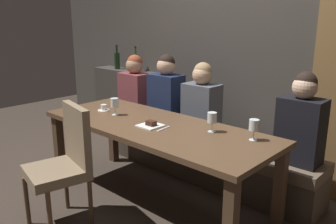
{
  "coord_description": "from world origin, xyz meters",
  "views": [
    {
      "loc": [
        2.09,
        -2.09,
        1.65
      ],
      "look_at": [
        0.06,
        0.11,
        0.84
      ],
      "focal_mm": 37.81,
      "sensor_mm": 36.0,
      "label": 1
    }
  ],
  "objects": [
    {
      "name": "wine_glass_center_back",
      "position": [
        0.84,
        0.22,
        0.86
      ],
      "size": [
        0.08,
        0.08,
        0.16
      ],
      "color": "silver",
      "rests_on": "dining_table"
    },
    {
      "name": "diner_redhead",
      "position": [
        -1.04,
        0.72,
        0.81
      ],
      "size": [
        0.36,
        0.24,
        0.77
      ],
      "color": "brown",
      "rests_on": "banquette_bench"
    },
    {
      "name": "diner_bearded",
      "position": [
        -0.5,
        0.69,
        0.83
      ],
      "size": [
        0.36,
        0.24,
        0.81
      ],
      "color": "#192342",
      "rests_on": "banquette_bench"
    },
    {
      "name": "fork_on_table",
      "position": [
        0.15,
        -0.04,
        0.74
      ],
      "size": [
        0.04,
        0.17,
        0.01
      ],
      "primitive_type": "cube",
      "rotation": [
        0.0,
        0.0,
        0.11
      ],
      "color": "silver",
      "rests_on": "dining_table"
    },
    {
      "name": "back_counter",
      "position": [
        -1.55,
        1.04,
        0.47
      ],
      "size": [
        1.1,
        0.28,
        0.95
      ],
      "primitive_type": "cube",
      "color": "#38342F",
      "rests_on": "ground"
    },
    {
      "name": "espresso_cup",
      "position": [
        -0.7,
        -0.01,
        0.77
      ],
      "size": [
        0.12,
        0.12,
        0.06
      ],
      "color": "white",
      "rests_on": "dining_table"
    },
    {
      "name": "wine_glass_near_left",
      "position": [
        0.49,
        0.17,
        0.86
      ],
      "size": [
        0.08,
        0.08,
        0.16
      ],
      "color": "silver",
      "rests_on": "dining_table"
    },
    {
      "name": "chair_near_side",
      "position": [
        -0.29,
        -0.72,
        0.56
      ],
      "size": [
        0.53,
        0.53,
        0.98
      ],
      "color": "brown",
      "rests_on": "ground"
    },
    {
      "name": "ground",
      "position": [
        0.0,
        0.0,
        0.0
      ],
      "size": [
        9.0,
        9.0,
        0.0
      ],
      "primitive_type": "plane",
      "color": "#382D26"
    },
    {
      "name": "back_wall_tiled",
      "position": [
        0.0,
        1.22,
        1.5
      ],
      "size": [
        6.0,
        0.12,
        3.0
      ],
      "primitive_type": "cube",
      "color": "#423D38",
      "rests_on": "ground"
    },
    {
      "name": "wine_bottle_dark_red",
      "position": [
        -1.73,
        1.02,
        1.07
      ],
      "size": [
        0.08,
        0.08,
        0.33
      ],
      "color": "black",
      "rests_on": "back_counter"
    },
    {
      "name": "wine_bottle_pale_label",
      "position": [
        -1.39,
        1.05,
        1.07
      ],
      "size": [
        0.08,
        0.08,
        0.33
      ],
      "color": "#384728",
      "rests_on": "back_counter"
    },
    {
      "name": "dining_table",
      "position": [
        0.0,
        0.0,
        0.65
      ],
      "size": [
        2.2,
        0.84,
        0.74
      ],
      "color": "#493422",
      "rests_on": "ground"
    },
    {
      "name": "dessert_plate",
      "position": [
        0.01,
        -0.06,
        0.75
      ],
      "size": [
        0.19,
        0.19,
        0.05
      ],
      "color": "white",
      "rests_on": "dining_table"
    },
    {
      "name": "wine_glass_end_right",
      "position": [
        -0.49,
        -0.04,
        0.85
      ],
      "size": [
        0.08,
        0.08,
        0.16
      ],
      "color": "silver",
      "rests_on": "dining_table"
    },
    {
      "name": "banquette_bench",
      "position": [
        0.0,
        0.7,
        0.23
      ],
      "size": [
        2.5,
        0.44,
        0.45
      ],
      "color": "#40352A",
      "rests_on": "ground"
    },
    {
      "name": "diner_far_end",
      "position": [
        -0.04,
        0.72,
        0.81
      ],
      "size": [
        0.36,
        0.24,
        0.76
      ],
      "color": "#4C515B",
      "rests_on": "banquette_bench"
    },
    {
      "name": "diner_near_end",
      "position": [
        1.0,
        0.72,
        0.82
      ],
      "size": [
        0.36,
        0.24,
        0.78
      ],
      "color": "black",
      "rests_on": "banquette_bench"
    }
  ]
}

